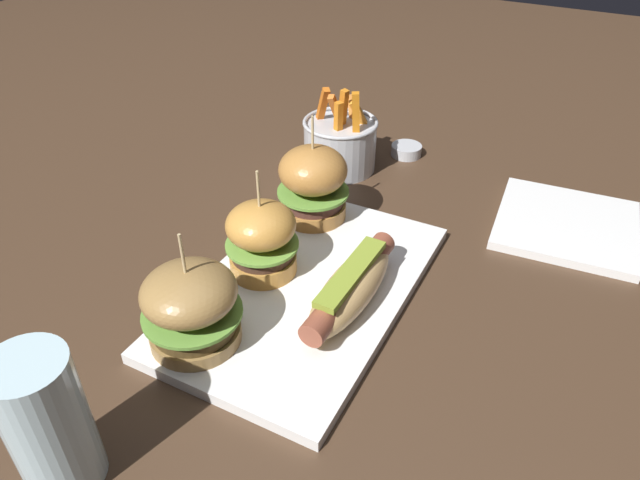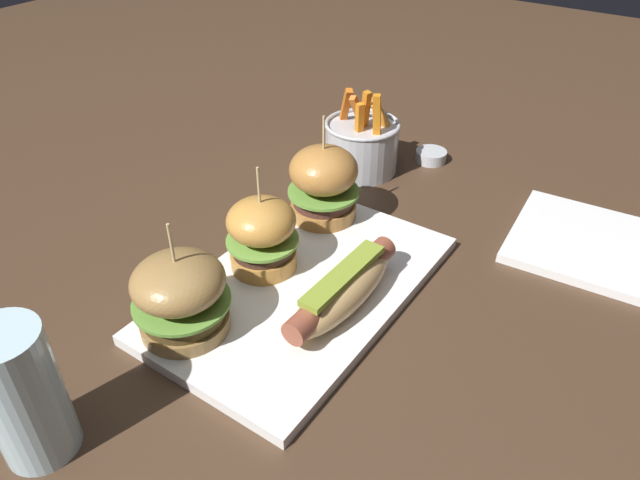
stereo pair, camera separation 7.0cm
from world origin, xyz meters
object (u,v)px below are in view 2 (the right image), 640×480
water_glass (23,395)px  slider_right (324,183)px  slider_left (181,295)px  fries_bucket (362,145)px  platter_main (302,287)px  side_plate (585,243)px  sauce_ramekin (431,156)px  hot_dog (343,289)px  slider_center (262,234)px

water_glass → slider_right: bearing=-0.8°
slider_left → fries_bucket: size_ratio=0.98×
platter_main → side_plate: bearing=-41.7°
platter_main → sauce_ramekin: 0.39m
hot_dog → sauce_ramekin: bearing=11.6°
slider_left → fries_bucket: 0.43m
slider_right → side_plate: size_ratio=0.80×
water_glass → slider_center: bearing=-1.8°
slider_left → slider_right: 0.27m
slider_center → slider_right: (0.13, 0.00, 0.01)m
platter_main → slider_right: size_ratio=2.53×
slider_center → platter_main: bearing=-89.6°
slider_center → slider_left: bearing=179.4°
slider_left → slider_center: size_ratio=0.99×
hot_dog → sauce_ramekin: 0.41m
water_glass → platter_main: bearing=-12.5°
slider_left → water_glass: (-0.17, 0.01, 0.01)m
platter_main → slider_center: bearing=90.4°
platter_main → slider_left: bearing=155.9°
platter_main → hot_dog: (-0.01, -0.06, 0.03)m
platter_main → hot_dog: hot_dog is taller
hot_dog → side_plate: 0.35m
water_glass → slider_left: bearing=-2.7°
platter_main → side_plate: (0.29, -0.25, -0.00)m
slider_right → side_plate: 0.36m
hot_dog → slider_center: (0.01, 0.12, 0.02)m
fries_bucket → side_plate: (-0.01, -0.35, -0.04)m
sauce_ramekin → water_glass: size_ratio=0.36×
sauce_ramekin → slider_right: bearing=170.6°
sauce_ramekin → side_plate: sauce_ramekin is taller
side_plate → hot_dog: bearing=146.8°
platter_main → hot_dog: bearing=-97.4°
fries_bucket → side_plate: size_ratio=0.75×
slider_right → fries_bucket: (0.16, 0.04, -0.02)m
hot_dog → platter_main: bearing=82.6°
slider_left → sauce_ramekin: (0.52, -0.04, -0.05)m
fries_bucket → water_glass: 0.60m
slider_right → fries_bucket: 0.17m
slider_left → slider_center: bearing=-0.6°
side_plate → water_glass: water_glass is taller
water_glass → side_plate: bearing=-28.6°
hot_dog → slider_right: slider_right is taller
slider_right → water_glass: 0.44m
slider_center → sauce_ramekin: bearing=-5.7°
slider_left → sauce_ramekin: bearing=-4.4°
sauce_ramekin → slider_left: bearing=175.6°
platter_main → fries_bucket: 0.32m
platter_main → slider_right: bearing=24.4°
slider_center → sauce_ramekin: size_ratio=2.71×
hot_dog → fries_bucket: 0.35m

